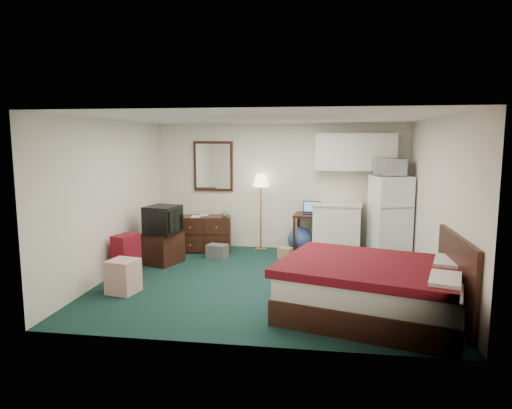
% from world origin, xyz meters
% --- Properties ---
extents(floor, '(5.00, 4.50, 0.01)m').
position_xyz_m(floor, '(0.00, 0.00, 0.00)').
color(floor, black).
rests_on(floor, ground).
extents(ceiling, '(5.00, 4.50, 0.01)m').
position_xyz_m(ceiling, '(0.00, 0.00, 2.50)').
color(ceiling, white).
rests_on(ceiling, walls).
extents(walls, '(5.01, 4.51, 2.50)m').
position_xyz_m(walls, '(0.00, 0.00, 1.25)').
color(walls, white).
rests_on(walls, floor).
extents(mirror, '(0.80, 0.06, 1.00)m').
position_xyz_m(mirror, '(-1.35, 2.22, 1.65)').
color(mirror, white).
rests_on(mirror, walls).
extents(upper_cabinets, '(1.50, 0.35, 0.70)m').
position_xyz_m(upper_cabinets, '(1.45, 2.08, 1.95)').
color(upper_cabinets, white).
rests_on(upper_cabinets, walls).
extents(headboard, '(0.06, 1.56, 1.00)m').
position_xyz_m(headboard, '(2.46, -1.21, 0.55)').
color(headboard, '#35150D').
rests_on(headboard, walls).
extents(dresser, '(1.08, 0.62, 0.70)m').
position_xyz_m(dresser, '(-1.43, 1.75, 0.35)').
color(dresser, '#35150D').
rests_on(dresser, floor).
extents(floor_lamp, '(0.42, 0.42, 1.52)m').
position_xyz_m(floor_lamp, '(-0.35, 2.05, 0.76)').
color(floor_lamp, gold).
rests_on(floor_lamp, floor).
extents(desk, '(0.65, 0.65, 0.76)m').
position_xyz_m(desk, '(0.63, 1.93, 0.38)').
color(desk, '#35150D').
rests_on(desk, floor).
extents(exercise_ball, '(0.51, 0.51, 0.49)m').
position_xyz_m(exercise_ball, '(0.44, 1.96, 0.25)').
color(exercise_ball, '#314B81').
rests_on(exercise_ball, floor).
extents(kitchen_counter, '(0.93, 0.74, 0.95)m').
position_xyz_m(kitchen_counter, '(1.14, 1.91, 0.48)').
color(kitchen_counter, white).
rests_on(kitchen_counter, floor).
extents(fridge, '(0.77, 0.77, 1.53)m').
position_xyz_m(fridge, '(2.08, 1.70, 0.77)').
color(fridge, white).
rests_on(fridge, floor).
extents(bed, '(2.48, 2.16, 0.67)m').
position_xyz_m(bed, '(1.48, -1.21, 0.34)').
color(bed, '#43050A').
rests_on(bed, floor).
extents(tv_stand, '(0.72, 0.76, 0.55)m').
position_xyz_m(tv_stand, '(-1.95, 0.78, 0.28)').
color(tv_stand, '#35150D').
rests_on(tv_stand, floor).
extents(suitcase, '(0.37, 0.48, 0.69)m').
position_xyz_m(suitcase, '(-2.23, -0.09, 0.34)').
color(suitcase, '#5B0911').
rests_on(suitcase, floor).
extents(retail_box, '(0.45, 0.45, 0.48)m').
position_xyz_m(retail_box, '(-1.96, -0.81, 0.24)').
color(retail_box, silver).
rests_on(retail_box, floor).
extents(file_bin, '(0.41, 0.34, 0.25)m').
position_xyz_m(file_bin, '(-1.06, 1.27, 0.13)').
color(file_bin, '#5D5D61').
rests_on(file_bin, floor).
extents(cardboard_box_a, '(0.29, 0.26, 0.20)m').
position_xyz_m(cardboard_box_a, '(0.19, 1.40, 0.10)').
color(cardboard_box_a, '#966D52').
rests_on(cardboard_box_a, floor).
extents(cardboard_box_b, '(0.25, 0.29, 0.27)m').
position_xyz_m(cardboard_box_b, '(0.71, 1.45, 0.14)').
color(cardboard_box_b, '#966D52').
rests_on(cardboard_box_b, floor).
extents(laptop, '(0.34, 0.28, 0.23)m').
position_xyz_m(laptop, '(0.65, 1.92, 0.88)').
color(laptop, black).
rests_on(laptop, desk).
extents(crt_tv, '(0.63, 0.66, 0.49)m').
position_xyz_m(crt_tv, '(-1.90, 0.72, 0.80)').
color(crt_tv, black).
rests_on(crt_tv, tv_stand).
extents(microwave, '(0.58, 0.34, 0.38)m').
position_xyz_m(microwave, '(2.04, 1.72, 1.72)').
color(microwave, white).
rests_on(microwave, fridge).
extents(book_a, '(0.18, 0.04, 0.25)m').
position_xyz_m(book_a, '(-1.65, 1.61, 0.82)').
color(book_a, '#966D52').
rests_on(book_a, dresser).
extents(book_b, '(0.16, 0.07, 0.21)m').
position_xyz_m(book_b, '(-1.52, 1.77, 0.80)').
color(book_b, '#966D52').
rests_on(book_b, dresser).
extents(mug, '(0.15, 0.14, 0.12)m').
position_xyz_m(mug, '(-1.01, 1.72, 0.76)').
color(mug, '#489C43').
rests_on(mug, dresser).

